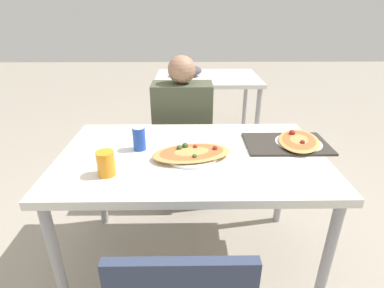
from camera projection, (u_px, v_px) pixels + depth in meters
name	position (u px, v px, depth m)	size (l,w,h in m)	color
ground_plane	(192.00, 258.00, 1.85)	(14.00, 14.00, 0.00)	#9E9384
dining_table	(192.00, 165.00, 1.57)	(1.36, 0.83, 0.73)	silver
chair_far_seated	(183.00, 137.00, 2.32)	(0.40, 0.40, 0.88)	#2D3851
person_seated	(182.00, 122.00, 2.15)	(0.42, 0.25, 1.13)	#2D2D38
pizza_main	(192.00, 154.00, 1.50)	(0.43, 0.29, 0.06)	white
soda_can	(139.00, 139.00, 1.56)	(0.07, 0.07, 0.12)	#1E47B2
drink_glass	(106.00, 163.00, 1.33)	(0.08, 0.08, 0.11)	orange
serving_tray	(286.00, 144.00, 1.64)	(0.45, 0.29, 0.01)	#332D28
pizza_second	(299.00, 141.00, 1.64)	(0.31, 0.38, 0.06)	white
background_table	(203.00, 81.00, 3.23)	(1.10, 0.80, 0.85)	silver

